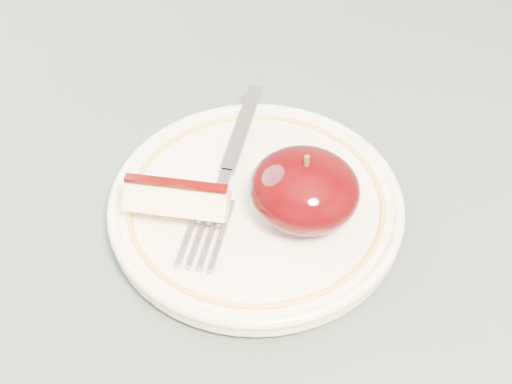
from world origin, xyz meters
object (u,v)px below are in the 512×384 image
at_px(fork, 227,173).
at_px(apple_half, 305,189).
at_px(plate, 256,205).
at_px(table, 176,261).

bearing_deg(fork, apple_half, -110.22).
distance_m(apple_half, fork, 0.07).
relative_size(plate, fork, 1.11).
distance_m(table, apple_half, 0.17).
xyz_separation_m(plate, fork, (-0.03, 0.01, 0.01)).
height_order(table, plate, plate).
bearing_deg(table, apple_half, 4.12).
relative_size(table, fork, 4.47).
height_order(plate, fork, fork).
relative_size(plate, apple_half, 2.77).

